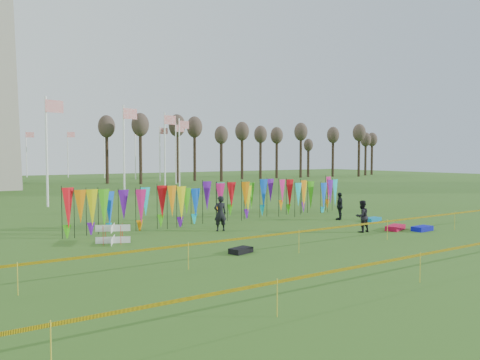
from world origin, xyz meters
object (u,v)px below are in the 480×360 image
person_left (220,213)px  person_mid (362,216)px  kite_bag_teal (373,219)px  kite_bag_black (241,250)px  kite_bag_red (395,228)px  person_right (340,206)px  kite_bag_blue (422,228)px  box_kite (113,234)px

person_left → person_mid: bearing=156.9°
person_mid → kite_bag_teal: person_mid is taller
person_mid → kite_bag_black: person_mid is taller
kite_bag_red → kite_bag_black: (-9.55, -0.35, -0.01)m
kite_bag_red → kite_bag_teal: bearing=61.1°
person_right → kite_bag_black: person_right is taller
kite_bag_blue → person_mid: bearing=154.2°
box_kite → kite_bag_blue: (13.88, -5.16, -0.29)m
kite_bag_red → kite_bag_black: size_ratio=1.44×
kite_bag_black → kite_bag_red: bearing=2.1°
kite_bag_teal → kite_bag_blue: bearing=-99.8°
kite_bag_black → kite_bag_teal: (11.06, 3.10, -0.00)m
kite_bag_red → kite_bag_black: kite_bag_red is taller
box_kite → kite_bag_red: box_kite is taller
kite_bag_teal → kite_bag_red: bearing=-118.9°
person_right → kite_bag_black: bearing=-5.4°
person_left → kite_bag_black: bearing=80.7°
box_kite → person_mid: (11.06, -3.79, 0.37)m
person_left → kite_bag_red: person_left is taller
person_mid → kite_bag_blue: (2.82, -1.37, -0.66)m
kite_bag_black → kite_bag_teal: 11.49m
person_mid → person_right: (2.31, 3.74, 0.02)m
box_kite → kite_bag_blue: 14.82m
kite_bag_red → person_right: bearing=84.9°
kite_bag_blue → kite_bag_teal: 3.71m
kite_bag_blue → kite_bag_red: kite_bag_red is taller
person_right → person_mid: bearing=28.2°
kite_bag_blue → box_kite: bearing=159.6°
person_mid → person_right: bearing=-119.2°
kite_bag_red → box_kite: bearing=161.9°
box_kite → kite_bag_teal: (14.52, -1.50, -0.30)m
box_kite → kite_bag_red: 13.68m
box_kite → kite_bag_blue: size_ratio=0.74×
kite_bag_teal → person_left: bearing=168.6°
kite_bag_red → person_left: bearing=148.7°
kite_bag_black → kite_bag_teal: kite_bag_black is taller
kite_bag_red → kite_bag_teal: (1.52, 2.74, -0.02)m
person_right → kite_bag_teal: bearing=98.2°
person_right → kite_bag_red: bearing=54.9°
person_mid → kite_bag_red: (1.94, -0.45, -0.66)m
person_mid → kite_bag_teal: 4.20m
kite_bag_red → kite_bag_black: 9.56m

